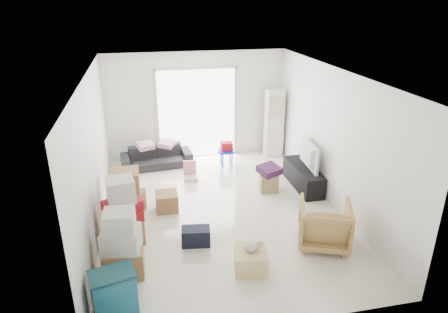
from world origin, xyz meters
name	(u,v)px	position (x,y,z in m)	size (l,w,h in m)	color
room_shell	(220,147)	(0.00, 0.00, 1.35)	(4.98, 6.48, 3.18)	white
sliding_door	(197,110)	(0.00, 2.98, 1.24)	(2.10, 0.04, 2.33)	white
ac_tower	(274,123)	(1.95, 2.65, 0.88)	(0.45, 0.30, 1.75)	white
tv_console	(303,177)	(2.00, 0.70, 0.24)	(0.43, 1.42, 0.47)	black
television	(304,164)	(2.00, 0.70, 0.54)	(1.01, 0.58, 0.13)	black
sofa	(156,154)	(-1.10, 2.50, 0.33)	(1.70, 0.50, 0.67)	#222227
pillow_left	(145,140)	(-1.34, 2.46, 0.73)	(0.38, 0.30, 0.12)	#EEADC0
pillow_right	(166,138)	(-0.83, 2.48, 0.73)	(0.39, 0.31, 0.13)	#EEADC0
armchair	(325,222)	(1.48, -1.44, 0.43)	(0.83, 0.77, 0.85)	tan
storage_bins	(114,293)	(-1.90, -2.36, 0.33)	(0.65, 0.53, 0.65)	#15576A
box_stack_a	(122,247)	(-1.80, -1.54, 0.48)	(0.61, 0.53, 1.08)	brown
box_stack_b	(123,215)	(-1.80, -0.63, 0.51)	(0.71, 0.68, 1.17)	brown
box_stack_c	(126,193)	(-1.77, 0.30, 0.44)	(0.72, 0.66, 0.90)	brown
loose_box	(167,201)	(-1.02, 0.29, 0.18)	(0.43, 0.43, 0.35)	brown
duffel_bag	(196,236)	(-0.63, -1.00, 0.15)	(0.48, 0.29, 0.31)	black
ottoman	(269,182)	(1.20, 0.69, 0.19)	(0.38, 0.38, 0.38)	#9E8C5C
blanket	(269,171)	(1.20, 0.69, 0.45)	(0.42, 0.42, 0.14)	#4C1E4B
kids_table	(226,149)	(0.61, 2.24, 0.42)	(0.47, 0.47, 0.60)	#0921B1
toy_walker	(190,174)	(-0.38, 1.62, 0.12)	(0.32, 0.28, 0.42)	silver
wood_crate	(251,260)	(0.11, -1.84, 0.17)	(0.50, 0.50, 0.33)	#DBC07E
plush_bunny	(253,247)	(0.14, -1.83, 0.40)	(0.30, 0.17, 0.15)	#B2ADA8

